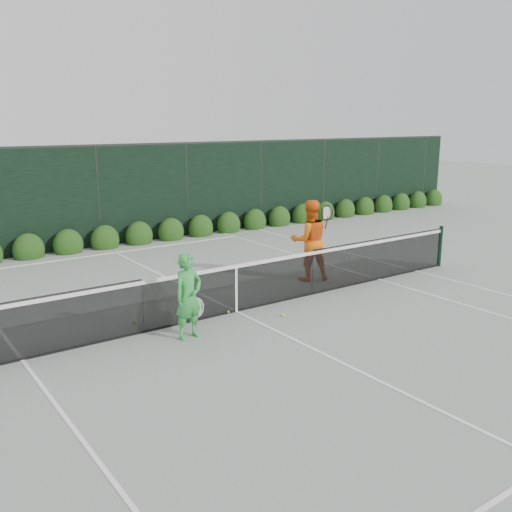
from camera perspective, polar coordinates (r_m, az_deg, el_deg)
ground at (r=11.51m, az=-1.98°, el=-5.60°), size 80.00×80.00×0.00m
tennis_net at (r=11.34m, az=-2.11°, el=-3.09°), size 12.90×0.10×1.07m
player_woman at (r=10.02m, az=-6.78°, el=-4.04°), size 0.66×0.46×1.53m
player_man at (r=13.61m, az=5.37°, el=1.57°), size 1.15×1.03×1.93m
court_lines at (r=11.51m, az=-1.98°, el=-5.57°), size 11.03×23.83×0.01m
windscreen_fence at (r=9.02m, az=7.45°, el=-1.05°), size 32.00×21.07×3.06m
hedge_row at (r=17.67m, az=-14.86°, el=1.51°), size 31.66×0.65×0.94m
tennis_balls at (r=11.18m, az=-4.04°, el=-6.03°), size 2.63×1.36×0.07m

